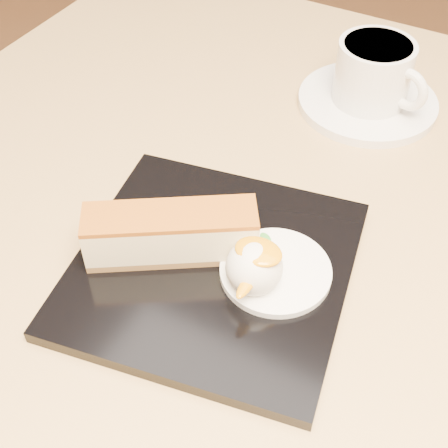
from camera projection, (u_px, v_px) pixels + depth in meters
The scene contains 9 objects.
table at pixel (251, 313), 0.68m from camera, with size 0.80×0.80×0.72m.
dessert_plate at pixel (212, 268), 0.51m from camera, with size 0.22×0.22×0.01m, color black.
cheesecake at pixel (171, 233), 0.50m from camera, with size 0.14×0.11×0.04m.
cream_smear at pixel (276, 271), 0.50m from camera, with size 0.09×0.09×0.01m, color white.
ice_cream_scoop at pixel (254, 267), 0.48m from camera, with size 0.04×0.04×0.04m, color white.
mango_sauce at pixel (259, 251), 0.47m from camera, with size 0.04×0.03×0.01m, color orange.
mint_sprig at pixel (256, 236), 0.52m from camera, with size 0.03×0.02×0.00m.
saucer at pixel (367, 102), 0.68m from camera, with size 0.15×0.15×0.01m, color white.
coffee_cup at pixel (375, 72), 0.65m from camera, with size 0.10×0.08×0.06m.
Camera 1 is at (0.17, -0.37, 1.12)m, focal length 50.00 mm.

